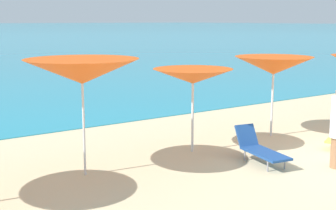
{
  "coord_description": "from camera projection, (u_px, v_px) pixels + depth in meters",
  "views": [
    {
      "loc": [
        -9.62,
        -5.92,
        3.15
      ],
      "look_at": [
        -3.46,
        2.97,
        1.2
      ],
      "focal_mm": 50.63,
      "sensor_mm": 36.0,
      "label": 1
    }
  ],
  "objects": [
    {
      "name": "lounge_chair_1",
      "position": [
        260.0,
        148.0,
        10.56
      ],
      "size": [
        0.78,
        1.6,
        0.74
      ],
      "rotation": [
        0.0,
        0.0,
        -0.19
      ],
      "color": "#1E478C",
      "rests_on": "ground_plane"
    },
    {
      "name": "ground_plane",
      "position": [
        139.0,
        104.0,
        18.86
      ],
      "size": [
        50.0,
        100.0,
        0.3
      ],
      "primitive_type": "cube",
      "color": "beige"
    },
    {
      "name": "umbrella_4",
      "position": [
        274.0,
        66.0,
        12.69
      ],
      "size": [
        2.26,
        2.26,
        2.18
      ],
      "color": "silver",
      "rests_on": "ground_plane"
    },
    {
      "name": "umbrella_2",
      "position": [
        82.0,
        71.0,
        9.38
      ],
      "size": [
        2.47,
        2.47,
        2.4
      ],
      "color": "silver",
      "rests_on": "ground_plane"
    },
    {
      "name": "umbrella_3",
      "position": [
        193.0,
        76.0,
        11.16
      ],
      "size": [
        1.95,
        1.95,
        2.02
      ],
      "color": "silver",
      "rests_on": "ground_plane"
    }
  ]
}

